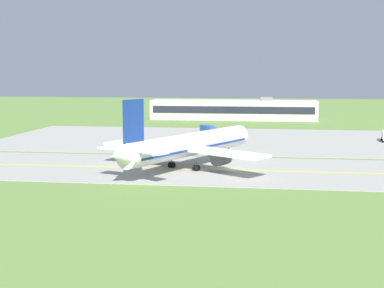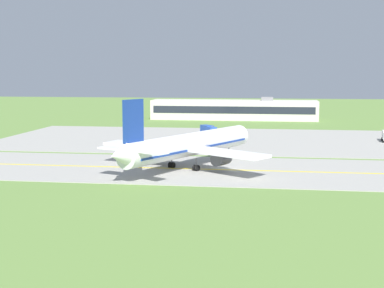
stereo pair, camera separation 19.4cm
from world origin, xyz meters
The scene contains 7 objects.
ground_plane centered at (0.00, 0.00, 0.00)m, with size 500.00×500.00×0.00m, color olive.
taxiway_strip centered at (0.00, 0.00, 0.05)m, with size 240.00×28.00×0.10m, color #9E9B93.
apron_pad centered at (10.00, 42.00, 0.05)m, with size 140.00×52.00×0.10m, color #9E9B93.
taxiway_centreline centered at (0.00, 0.00, 0.11)m, with size 220.00×0.60×0.01m, color yellow.
airplane_lead centered at (-7.29, 0.87, 4.13)m, with size 30.57×36.87×12.70m.
service_truck_catering centered at (-9.52, 50.88, 1.53)m, with size 4.99×6.15×2.60m.
terminal_building centered at (-5.99, 99.14, 3.40)m, with size 57.49×10.77×7.96m.
Camera 2 is at (6.73, -92.68, 16.96)m, focal length 51.37 mm.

